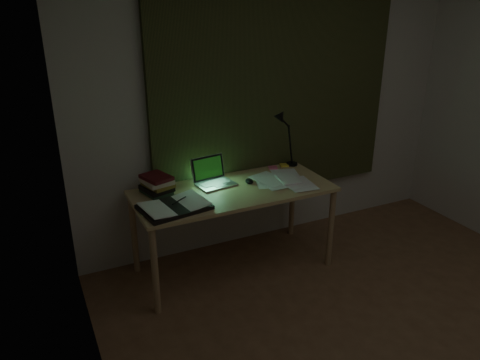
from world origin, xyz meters
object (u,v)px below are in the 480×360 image
(desk, at_px, (234,230))
(laptop, at_px, (216,173))
(loose_papers, at_px, (281,180))
(open_textbook, at_px, (174,206))
(book_stack, at_px, (157,184))
(desk_lamp, at_px, (293,136))

(desk, height_order, laptop, laptop)
(laptop, bearing_deg, loose_papers, -25.68)
(laptop, relative_size, open_textbook, 0.70)
(desk, distance_m, loose_papers, 0.55)
(laptop, xyz_separation_m, book_stack, (-0.46, 0.05, -0.03))
(desk, height_order, loose_papers, loose_papers)
(open_textbook, xyz_separation_m, loose_papers, (0.93, 0.12, -0.01))
(book_stack, bearing_deg, desk_lamp, 4.12)
(open_textbook, xyz_separation_m, desk_lamp, (1.21, 0.41, 0.24))
(open_textbook, distance_m, book_stack, 0.32)
(open_textbook, relative_size, loose_papers, 1.26)
(desk, xyz_separation_m, desk_lamp, (0.69, 0.27, 0.61))
(desk_lamp, bearing_deg, desk, -165.83)
(desk, xyz_separation_m, loose_papers, (0.41, -0.02, 0.36))
(desk, relative_size, loose_papers, 4.22)
(open_textbook, bearing_deg, loose_papers, -1.38)
(loose_papers, xyz_separation_m, desk_lamp, (0.28, 0.29, 0.25))
(desk, distance_m, open_textbook, 0.65)
(loose_papers, height_order, desk_lamp, desk_lamp)
(desk, relative_size, open_textbook, 3.34)
(desk, distance_m, book_stack, 0.72)
(book_stack, height_order, desk_lamp, desk_lamp)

